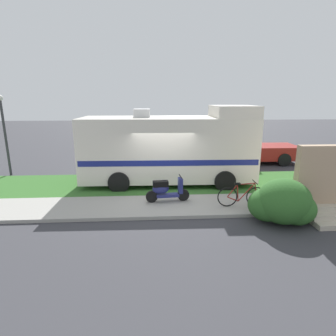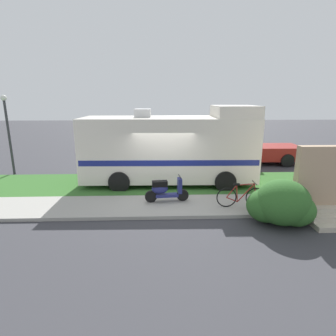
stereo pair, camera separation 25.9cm
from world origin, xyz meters
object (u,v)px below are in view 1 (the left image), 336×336
(bottle_green, at_px, (336,198))
(street_lamp_post, at_px, (4,127))
(scooter, at_px, (166,190))
(motorhome_rv, at_px, (170,148))
(bicycle, at_px, (242,196))
(pickup_truck_near, at_px, (244,147))

(bottle_green, distance_m, street_lamp_post, 15.04)
(scooter, distance_m, bottle_green, 6.32)
(bottle_green, bearing_deg, motorhome_rv, 153.36)
(scooter, relative_size, bicycle, 0.94)
(scooter, distance_m, street_lamp_post, 9.16)
(scooter, bearing_deg, bottle_green, -3.22)
(scooter, xyz_separation_m, pickup_truck_near, (5.12, 6.52, 0.41))
(scooter, height_order, pickup_truck_near, pickup_truck_near)
(bicycle, distance_m, street_lamp_post, 11.75)
(pickup_truck_near, bearing_deg, street_lamp_post, -171.04)
(bicycle, xyz_separation_m, bottle_green, (3.66, 0.27, -0.28))
(bicycle, relative_size, street_lamp_post, 0.43)
(motorhome_rv, xyz_separation_m, pickup_truck_near, (4.78, 3.88, -0.70))
(scooter, xyz_separation_m, street_lamp_post, (-7.76, 4.49, 1.87))
(pickup_truck_near, xyz_separation_m, street_lamp_post, (-12.88, -2.03, 1.46))
(motorhome_rv, distance_m, scooter, 2.88)
(bicycle, height_order, pickup_truck_near, pickup_truck_near)
(scooter, distance_m, pickup_truck_near, 8.30)
(scooter, xyz_separation_m, bicycle, (2.64, -0.62, -0.06))
(street_lamp_post, bearing_deg, pickup_truck_near, 8.96)
(pickup_truck_near, height_order, street_lamp_post, street_lamp_post)
(bottle_green, relative_size, street_lamp_post, 0.07)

